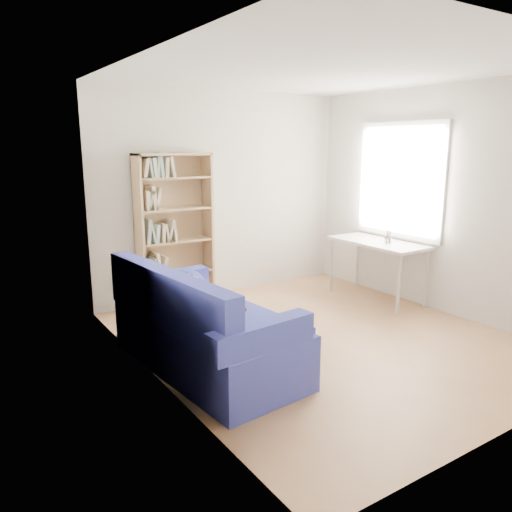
{
  "coord_description": "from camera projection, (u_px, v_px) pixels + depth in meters",
  "views": [
    {
      "loc": [
        -3.18,
        -3.64,
        1.93
      ],
      "look_at": [
        -0.54,
        0.41,
        0.85
      ],
      "focal_mm": 35.0,
      "sensor_mm": 36.0,
      "label": 1
    }
  ],
  "objects": [
    {
      "name": "room_shell",
      "position": [
        332.0,
        176.0,
        4.82
      ],
      "size": [
        3.54,
        4.04,
        2.62
      ],
      "color": "silver",
      "rests_on": "ground"
    },
    {
      "name": "bookshelf",
      "position": [
        175.0,
        237.0,
        6.0
      ],
      "size": [
        0.92,
        0.29,
        1.84
      ],
      "color": "tan",
      "rests_on": "ground"
    },
    {
      "name": "desk",
      "position": [
        377.0,
        247.0,
        6.25
      ],
      "size": [
        0.58,
        1.26,
        0.75
      ],
      "color": "white",
      "rests_on": "ground"
    },
    {
      "name": "ground",
      "position": [
        322.0,
        338.0,
        5.09
      ],
      "size": [
        4.0,
        4.0,
        0.0
      ],
      "primitive_type": "plane",
      "color": "#A26F49",
      "rests_on": "ground"
    },
    {
      "name": "pen_cup",
      "position": [
        388.0,
        238.0,
        6.11
      ],
      "size": [
        0.09,
        0.09,
        0.17
      ],
      "color": "white",
      "rests_on": "desk"
    },
    {
      "name": "sofa",
      "position": [
        202.0,
        329.0,
        4.36
      ],
      "size": [
        1.07,
        1.96,
        0.93
      ],
      "rotation": [
        0.0,
        0.0,
        0.1
      ],
      "color": "navy",
      "rests_on": "ground"
    }
  ]
}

